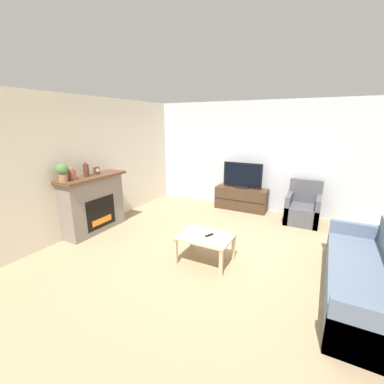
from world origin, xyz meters
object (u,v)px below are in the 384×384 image
mantel_vase_centre_left (86,170)px  tv_stand (241,199)px  remote (209,235)px  fireplace (94,203)px  mantel_clock (96,171)px  armchair (303,209)px  tv (242,176)px  coffee_table (205,239)px  potted_plant (62,172)px  mantel_vase_left (72,174)px  couch (368,280)px

mantel_vase_centre_left → tv_stand: mantel_vase_centre_left is taller
tv_stand → remote: 2.79m
fireplace → mantel_clock: bearing=82.9°
mantel_vase_centre_left → armchair: (3.75, 2.63, -1.00)m
tv → coffee_table: tv is taller
armchair → potted_plant: bearing=-140.1°
fireplace → coffee_table: 2.55m
mantel_vase_left → mantel_clock: (0.00, 0.57, -0.03)m
mantel_clock → potted_plant: (-0.00, -0.75, 0.11)m
fireplace → mantel_clock: 0.67m
mantel_vase_centre_left → couch: bearing=1.9°
mantel_vase_left → mantel_vase_centre_left: bearing=90.0°
tv_stand → remote: size_ratio=8.53×
mantel_vase_centre_left → remote: bearing=1.3°
mantel_clock → tv_stand: mantel_clock is taller
potted_plant → tv: bearing=55.8°
potted_plant → couch: potted_plant is taller
tv_stand → coffee_table: 2.81m
mantel_vase_centre_left → couch: mantel_vase_centre_left is taller
remote → mantel_clock: bearing=-160.5°
mantel_vase_left → tv_stand: (2.26, 3.15, -0.99)m
armchair → couch: armchair is taller
mantel_vase_left → tv_stand: mantel_vase_left is taller
tv → couch: size_ratio=0.43×
tv_stand → coffee_table: tv_stand is taller
mantel_vase_left → potted_plant: (0.00, -0.18, 0.08)m
mantel_vase_left → coffee_table: mantel_vase_left is taller
tv_stand → tv: 0.59m
mantel_clock → coffee_table: 2.67m
tv → tv_stand: bearing=90.0°
fireplace → coffee_table: size_ratio=1.68×
fireplace → coffee_table: bearing=-1.5°
remote → couch: couch is taller
tv → couch: (2.47, -2.67, -0.60)m
fireplace → couch: bearing=0.7°
coffee_table → remote: size_ratio=5.52×
mantel_vase_left → mantel_vase_centre_left: mantel_vase_centre_left is taller
potted_plant → remote: 2.79m
mantel_clock → remote: mantel_clock is taller
fireplace → mantel_clock: mantel_clock is taller
tv → mantel_clock: bearing=-131.2°
mantel_clock → tv_stand: 3.56m
potted_plant → couch: 4.89m
tv_stand → fireplace: bearing=-129.9°
tv_stand → armchair: (1.49, -0.20, 0.01)m
fireplace → mantel_clock: (0.02, 0.14, 0.65)m
mantel_vase_centre_left → armchair: 4.69m
mantel_vase_left → coffee_table: 2.70m
fireplace → tv: 3.56m
mantel_clock → couch: bearing=-1.1°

